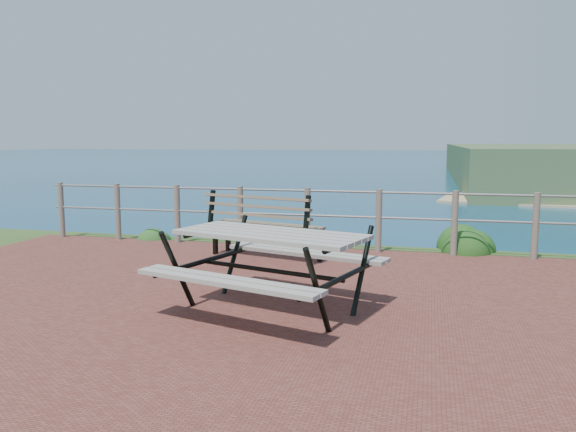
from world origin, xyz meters
name	(u,v)px	position (x,y,z in m)	size (l,w,h in m)	color
ground	(240,308)	(0.00, 0.00, 0.00)	(10.00, 7.00, 0.12)	brown
ocean	(425,146)	(0.00, 200.00, 0.00)	(1200.00, 1200.00, 0.00)	#136174
safety_railing	(307,215)	(0.00, 3.35, 0.57)	(9.40, 0.10, 1.00)	#6B5B4C
picnic_table	(270,263)	(0.34, -0.04, 0.53)	(2.10, 1.64, 0.82)	gray
park_bench	(266,215)	(-0.45, 2.50, 0.66)	(1.84, 0.91, 1.01)	brown
shrub_lip_west	(149,239)	(-3.01, 3.64, 0.00)	(0.66, 0.66, 0.35)	#21541F
shrub_lip_east	(458,250)	(2.40, 3.91, 0.00)	(0.84, 0.84, 0.61)	#1D4114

